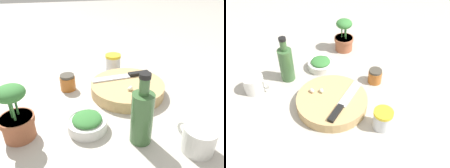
{
  "view_description": "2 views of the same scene",
  "coord_description": "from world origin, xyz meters",
  "views": [
    {
      "loc": [
        -0.64,
        0.12,
        0.43
      ],
      "look_at": [
        -0.01,
        -0.03,
        0.07
      ],
      "focal_mm": 35.0,
      "sensor_mm": 36.0,
      "label": 1
    },
    {
      "loc": [
        0.42,
        -0.67,
        0.72
      ],
      "look_at": [
        0.04,
        -0.05,
        0.07
      ],
      "focal_mm": 40.0,
      "sensor_mm": 36.0,
      "label": 2
    }
  ],
  "objects": [
    {
      "name": "cutting_board",
      "position": [
        0.04,
        -0.1,
        0.02
      ],
      "size": [
        0.27,
        0.27,
        0.04
      ],
      "color": "tan",
      "rests_on": "ground_plane"
    },
    {
      "name": "herb_bowl",
      "position": [
        -0.13,
        0.07,
        0.02
      ],
      "size": [
        0.12,
        0.12,
        0.05
      ],
      "color": "silver",
      "rests_on": "ground_plane"
    },
    {
      "name": "ground_plane",
      "position": [
        0.0,
        0.0,
        0.0
      ],
      "size": [
        5.0,
        5.0,
        0.0
      ],
      "primitive_type": "plane",
      "color": "#B2ADA3"
    },
    {
      "name": "potted_herb",
      "position": [
        -0.12,
        0.26,
        0.07
      ],
      "size": [
        0.09,
        0.09,
        0.17
      ],
      "color": "#A35B3D",
      "rests_on": "ground_plane"
    },
    {
      "name": "chef_knife",
      "position": [
        0.1,
        -0.11,
        0.05
      ],
      "size": [
        0.04,
        0.24,
        0.01
      ],
      "rotation": [
        0.0,
        0.0,
        0.07
      ],
      "color": "black",
      "rests_on": "cutting_board"
    },
    {
      "name": "oil_bottle",
      "position": [
        -0.21,
        -0.07,
        0.08
      ],
      "size": [
        0.06,
        0.06,
        0.21
      ],
      "color": "#3D6638",
      "rests_on": "ground_plane"
    },
    {
      "name": "spice_jar",
      "position": [
        0.25,
        -0.1,
        0.04
      ],
      "size": [
        0.07,
        0.07,
        0.08
      ],
      "color": "silver",
      "rests_on": "ground_plane"
    },
    {
      "name": "coffee_mug",
      "position": [
        -0.28,
        -0.2,
        0.04
      ],
      "size": [
        0.11,
        0.08,
        0.07
      ],
      "color": "silver",
      "rests_on": "ground_plane"
    },
    {
      "name": "garlic_cloves",
      "position": [
        -0.02,
        -0.11,
        0.05
      ],
      "size": [
        0.06,
        0.04,
        0.02
      ],
      "color": "#F3DBC8",
      "rests_on": "cutting_board"
    },
    {
      "name": "honey_jar",
      "position": [
        0.12,
        0.11,
        0.03
      ],
      "size": [
        0.06,
        0.06,
        0.06
      ],
      "color": "#B26023",
      "rests_on": "ground_plane"
    }
  ]
}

